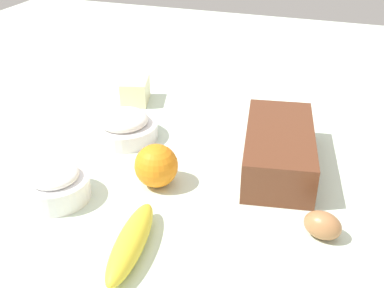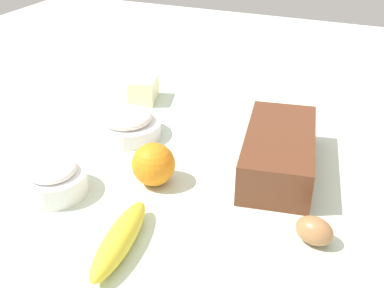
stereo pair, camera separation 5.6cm
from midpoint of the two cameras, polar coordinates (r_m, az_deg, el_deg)
ground_plane at (r=0.97m, az=1.65°, el=-2.60°), size 2.40×2.40×0.02m
loaf_pan at (r=0.94m, az=12.15°, el=-0.85°), size 0.30×0.18×0.08m
flour_bowl at (r=1.05m, az=-6.28°, el=2.38°), size 0.15×0.15×0.06m
sugar_bowl at (r=0.88m, az=-14.73°, el=-4.10°), size 0.12×0.12×0.07m
banana at (r=0.74m, az=-6.52°, el=-11.40°), size 0.19×0.07×0.04m
orange_fruit at (r=0.88m, az=-2.86°, el=-2.51°), size 0.08×0.08×0.08m
butter_block at (r=1.22m, az=-4.57°, el=6.57°), size 0.10×0.09×0.06m
egg_near_butter at (r=0.78m, az=16.60°, el=-10.07°), size 0.06×0.07×0.05m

